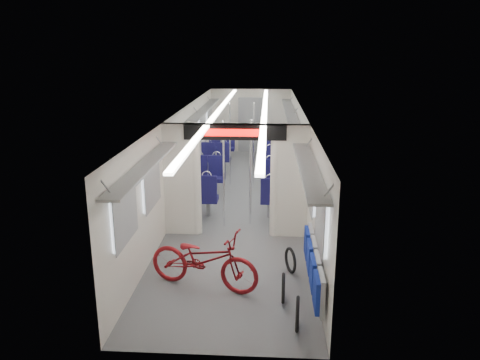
{
  "coord_description": "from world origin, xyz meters",
  "views": [
    {
      "loc": [
        0.64,
        -11.03,
        3.73
      ],
      "look_at": [
        0.08,
        -1.84,
        1.12
      ],
      "focal_mm": 35.0,
      "sensor_mm": 36.0,
      "label": 1
    }
  ],
  "objects_px": {
    "seat_bay_far_left": "(219,150)",
    "stanchion_near_left": "(224,175)",
    "stanchion_near_right": "(250,173)",
    "seat_bay_far_right": "(277,155)",
    "bike_hoop_a": "(297,316)",
    "flip_bench": "(313,265)",
    "bike_hoop_c": "(290,262)",
    "bicycle": "(204,259)",
    "seat_bay_near_left": "(203,182)",
    "stanchion_far_right": "(254,144)",
    "stanchion_far_left": "(230,144)",
    "bike_hoop_b": "(283,290)",
    "seat_bay_near_right": "(279,185)"
  },
  "relations": [
    {
      "from": "seat_bay_far_right",
      "to": "bicycle",
      "type": "bearing_deg",
      "value": -99.87
    },
    {
      "from": "bike_hoop_c",
      "to": "stanchion_near_right",
      "type": "xyz_separation_m",
      "value": [
        -0.78,
        2.27,
        0.95
      ]
    },
    {
      "from": "stanchion_far_right",
      "to": "seat_bay_near_left",
      "type": "bearing_deg",
      "value": -123.33
    },
    {
      "from": "seat_bay_near_left",
      "to": "stanchion_far_left",
      "type": "bearing_deg",
      "value": 73.21
    },
    {
      "from": "flip_bench",
      "to": "seat_bay_near_left",
      "type": "xyz_separation_m",
      "value": [
        -2.29,
        4.45,
        -0.03
      ]
    },
    {
      "from": "stanchion_near_left",
      "to": "seat_bay_near_left",
      "type": "bearing_deg",
      "value": 114.19
    },
    {
      "from": "bicycle",
      "to": "stanchion_near_right",
      "type": "distance_m",
      "value": 3.0
    },
    {
      "from": "bike_hoop_b",
      "to": "seat_bay_near_left",
      "type": "height_order",
      "value": "seat_bay_near_left"
    },
    {
      "from": "stanchion_far_left",
      "to": "stanchion_near_left",
      "type": "bearing_deg",
      "value": -87.7
    },
    {
      "from": "seat_bay_near_right",
      "to": "stanchion_far_left",
      "type": "xyz_separation_m",
      "value": [
        -1.34,
        1.82,
        0.63
      ]
    },
    {
      "from": "bike_hoop_b",
      "to": "stanchion_far_left",
      "type": "bearing_deg",
      "value": 101.76
    },
    {
      "from": "stanchion_near_right",
      "to": "seat_bay_far_right",
      "type": "bearing_deg",
      "value": 81.77
    },
    {
      "from": "seat_bay_far_right",
      "to": "stanchion_near_left",
      "type": "distance_m",
      "value": 4.89
    },
    {
      "from": "bicycle",
      "to": "seat_bay_far_left",
      "type": "xyz_separation_m",
      "value": [
        -0.59,
        8.05,
        0.04
      ]
    },
    {
      "from": "bicycle",
      "to": "flip_bench",
      "type": "relative_size",
      "value": 0.87
    },
    {
      "from": "bike_hoop_a",
      "to": "bike_hoop_c",
      "type": "height_order",
      "value": "bike_hoop_a"
    },
    {
      "from": "bike_hoop_c",
      "to": "seat_bay_far_right",
      "type": "relative_size",
      "value": 0.23
    },
    {
      "from": "bike_hoop_a",
      "to": "bike_hoop_c",
      "type": "bearing_deg",
      "value": 90.68
    },
    {
      "from": "stanchion_far_left",
      "to": "stanchion_far_right",
      "type": "distance_m",
      "value": 0.65
    },
    {
      "from": "bike_hoop_b",
      "to": "seat_bay_near_right",
      "type": "distance_m",
      "value": 4.5
    },
    {
      "from": "seat_bay_far_left",
      "to": "stanchion_far_left",
      "type": "relative_size",
      "value": 0.85
    },
    {
      "from": "seat_bay_far_right",
      "to": "stanchion_near_right",
      "type": "xyz_separation_m",
      "value": [
        -0.65,
        -4.53,
        0.62
      ]
    },
    {
      "from": "bicycle",
      "to": "seat_bay_far_left",
      "type": "height_order",
      "value": "seat_bay_far_left"
    },
    {
      "from": "stanchion_far_right",
      "to": "stanchion_far_left",
      "type": "bearing_deg",
      "value": -176.64
    },
    {
      "from": "flip_bench",
      "to": "bike_hoop_c",
      "type": "xyz_separation_m",
      "value": [
        -0.3,
        0.88,
        -0.38
      ]
    },
    {
      "from": "flip_bench",
      "to": "seat_bay_far_right",
      "type": "distance_m",
      "value": 7.69
    },
    {
      "from": "seat_bay_far_left",
      "to": "stanchion_near_right",
      "type": "relative_size",
      "value": 0.85
    },
    {
      "from": "seat_bay_near_left",
      "to": "stanchion_far_right",
      "type": "distance_m",
      "value": 2.23
    },
    {
      "from": "bike_hoop_a",
      "to": "flip_bench",
      "type": "bearing_deg",
      "value": 71.65
    },
    {
      "from": "seat_bay_far_left",
      "to": "stanchion_near_left",
      "type": "relative_size",
      "value": 0.85
    },
    {
      "from": "flip_bench",
      "to": "bike_hoop_a",
      "type": "distance_m",
      "value": 0.94
    },
    {
      "from": "bike_hoop_c",
      "to": "stanchion_far_left",
      "type": "xyz_separation_m",
      "value": [
        -1.46,
        5.32,
        0.95
      ]
    },
    {
      "from": "seat_bay_far_left",
      "to": "bicycle",
      "type": "bearing_deg",
      "value": -85.84
    },
    {
      "from": "stanchion_near_left",
      "to": "stanchion_far_right",
      "type": "height_order",
      "value": "same"
    },
    {
      "from": "seat_bay_far_left",
      "to": "stanchion_near_left",
      "type": "xyz_separation_m",
      "value": [
        0.66,
        -5.36,
        0.62
      ]
    },
    {
      "from": "seat_bay_near_left",
      "to": "stanchion_far_right",
      "type": "height_order",
      "value": "stanchion_far_right"
    },
    {
      "from": "bicycle",
      "to": "bike_hoop_a",
      "type": "bearing_deg",
      "value": -111.56
    },
    {
      "from": "flip_bench",
      "to": "stanchion_far_right",
      "type": "bearing_deg",
      "value": 100.06
    },
    {
      "from": "bike_hoop_b",
      "to": "bike_hoop_c",
      "type": "relative_size",
      "value": 1.03
    },
    {
      "from": "seat_bay_near_left",
      "to": "seat_bay_far_left",
      "type": "bearing_deg",
      "value": 90.0
    },
    {
      "from": "seat_bay_far_left",
      "to": "stanchion_near_left",
      "type": "height_order",
      "value": "stanchion_near_left"
    },
    {
      "from": "seat_bay_far_left",
      "to": "bike_hoop_c",
      "type": "bearing_deg",
      "value": -75.03
    },
    {
      "from": "bike_hoop_b",
      "to": "stanchion_far_right",
      "type": "xyz_separation_m",
      "value": [
        -0.66,
        6.35,
        0.94
      ]
    },
    {
      "from": "seat_bay_far_right",
      "to": "seat_bay_near_left",
      "type": "bearing_deg",
      "value": -120.12
    },
    {
      "from": "stanchion_near_right",
      "to": "seat_bay_near_right",
      "type": "bearing_deg",
      "value": 62.16
    },
    {
      "from": "seat_bay_far_left",
      "to": "stanchion_far_left",
      "type": "height_order",
      "value": "stanchion_far_left"
    },
    {
      "from": "seat_bay_near_left",
      "to": "stanchion_near_right",
      "type": "height_order",
      "value": "stanchion_near_right"
    },
    {
      "from": "bike_hoop_b",
      "to": "seat_bay_far_left",
      "type": "distance_m",
      "value": 8.64
    },
    {
      "from": "flip_bench",
      "to": "seat_bay_far_left",
      "type": "distance_m",
      "value": 8.65
    },
    {
      "from": "stanchion_far_right",
      "to": "stanchion_near_right",
      "type": "bearing_deg",
      "value": -89.35
    }
  ]
}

